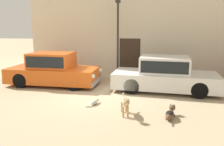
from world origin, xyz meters
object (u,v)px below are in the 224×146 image
parked_sedan_nearest (53,69)px  street_lamp (118,29)px  parked_sedan_second (165,74)px  stray_cat (94,102)px  stray_dog_tan (125,103)px  stray_dog_spotted (170,113)px

parked_sedan_nearest → street_lamp: street_lamp is taller
parked_sedan_second → stray_cat: bearing=-135.4°
stray_cat → parked_sedan_nearest: bearing=64.3°
parked_sedan_second → stray_cat: size_ratio=7.45×
parked_sedan_nearest → stray_dog_tan: (3.79, -3.17, -0.32)m
stray_dog_spotted → street_lamp: street_lamp is taller
stray_dog_tan → stray_cat: (-1.19, 0.83, -0.35)m
stray_dog_spotted → stray_dog_tan: stray_dog_tan is taller
parked_sedan_second → stray_dog_tan: size_ratio=4.24×
parked_sedan_second → street_lamp: bearing=150.3°
parked_sedan_nearest → stray_dog_tan: 4.95m
parked_sedan_nearest → stray_dog_tan: parked_sedan_nearest is taller
stray_dog_spotted → street_lamp: (-2.28, 4.48, 2.45)m
stray_dog_tan → parked_sedan_nearest: bearing=-142.7°
stray_cat → street_lamp: (0.28, 3.68, 2.53)m
parked_sedan_nearest → stray_cat: size_ratio=7.02×
parked_sedan_second → stray_dog_tan: parked_sedan_second is taller
parked_sedan_second → stray_dog_spotted: size_ratio=4.64×
stray_dog_spotted → stray_dog_tan: size_ratio=0.91×
parked_sedan_nearest → stray_cat: 3.56m
stray_dog_tan → stray_dog_spotted: bearing=78.7°
street_lamp → stray_cat: bearing=-94.3°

